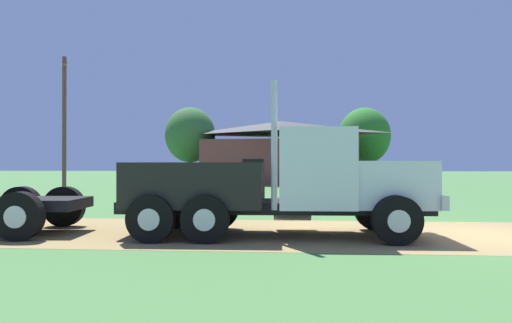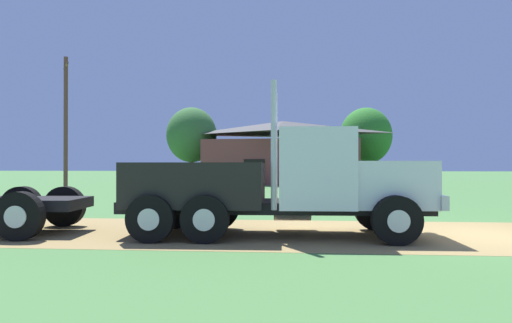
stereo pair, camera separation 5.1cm
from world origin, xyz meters
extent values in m
plane|color=#45743C|center=(0.00, 0.00, 0.00)|extent=(200.00, 200.00, 0.00)
cube|color=olive|center=(0.00, 0.00, 0.00)|extent=(120.00, 5.16, 0.01)
cube|color=black|center=(-5.34, -0.49, 0.74)|extent=(7.58, 1.70, 0.28)
cube|color=white|center=(-2.50, -0.42, 1.30)|extent=(1.92, 2.02, 1.13)
cube|color=silver|center=(-1.52, -0.39, 0.92)|extent=(0.22, 2.17, 0.32)
cube|color=white|center=(-4.31, -0.47, 1.69)|extent=(1.82, 2.30, 1.90)
cube|color=#2D3D4C|center=(-3.41, -0.44, 2.07)|extent=(0.09, 1.88, 0.84)
cylinder|color=silver|center=(-5.33, 0.40, 2.23)|extent=(0.14, 0.14, 2.99)
cylinder|color=silver|center=(-5.28, -1.39, 2.23)|extent=(0.14, 0.14, 2.99)
cylinder|color=silver|center=(-4.86, 0.51, 0.52)|extent=(1.01, 0.55, 0.52)
cube|color=black|center=(-7.25, -0.55, 1.28)|extent=(3.38, 2.34, 1.09)
cylinder|color=black|center=(-2.62, 0.70, 0.55)|extent=(1.11, 0.33, 1.10)
cylinder|color=silver|center=(-2.63, 0.86, 0.55)|extent=(0.49, 0.05, 0.49)
cylinder|color=black|center=(-2.56, -1.55, 0.55)|extent=(1.11, 0.33, 1.10)
cylinder|color=silver|center=(-2.56, -1.71, 0.55)|extent=(0.49, 0.05, 0.49)
cylinder|color=black|center=(-8.14, 0.56, 0.55)|extent=(1.11, 0.33, 1.10)
cylinder|color=silver|center=(-8.14, 0.72, 0.55)|extent=(0.49, 0.05, 0.49)
cylinder|color=black|center=(-8.08, -1.69, 0.55)|extent=(1.11, 0.33, 1.10)
cylinder|color=silver|center=(-8.07, -1.85, 0.55)|extent=(0.49, 0.05, 0.49)
cylinder|color=black|center=(-6.89, 0.59, 0.55)|extent=(1.11, 0.33, 1.10)
cylinder|color=silver|center=(-6.89, 0.75, 0.55)|extent=(0.49, 0.05, 0.49)
cylinder|color=black|center=(-6.83, -1.66, 0.55)|extent=(1.11, 0.33, 1.10)
cylinder|color=silver|center=(-6.82, -1.82, 0.55)|extent=(0.49, 0.05, 0.49)
cylinder|color=black|center=(-11.24, -1.67, 0.57)|extent=(1.17, 0.38, 1.15)
cylinder|color=silver|center=(-11.23, -1.83, 0.57)|extent=(0.52, 0.07, 0.52)
cylinder|color=black|center=(-11.40, 0.72, 0.57)|extent=(1.17, 0.38, 1.15)
cylinder|color=silver|center=(-11.41, 0.88, 0.57)|extent=(0.52, 0.07, 0.52)
cylinder|color=black|center=(-12.65, 0.64, 0.57)|extent=(1.17, 0.38, 1.15)
cylinder|color=silver|center=(-12.66, 0.80, 0.57)|extent=(0.52, 0.07, 0.52)
cube|color=brown|center=(-5.75, 29.06, 1.97)|extent=(14.04, 8.21, 3.94)
pyramid|color=#424242|center=(-5.75, 29.06, 5.12)|extent=(14.74, 8.63, 1.19)
cube|color=black|center=(-8.08, 25.69, 1.10)|extent=(1.80, 0.22, 2.20)
cylinder|color=brown|center=(-19.43, 15.90, 4.35)|extent=(0.26, 0.26, 8.70)
cube|color=brown|center=(-19.43, 15.90, 8.10)|extent=(1.29, 1.94, 0.14)
cylinder|color=#513823|center=(-14.51, 30.33, 1.33)|extent=(0.44, 0.44, 2.67)
ellipsoid|color=#356731|center=(-14.51, 30.33, 4.58)|extent=(4.79, 4.79, 5.27)
cylinder|color=#513823|center=(2.38, 33.06, 1.28)|extent=(0.44, 0.44, 2.56)
ellipsoid|color=#2C7527|center=(2.38, 33.06, 4.58)|extent=(5.06, 5.06, 5.57)
camera|label=1|loc=(-4.90, -11.56, 1.79)|focal=31.16mm
camera|label=2|loc=(-4.85, -11.56, 1.79)|focal=31.16mm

